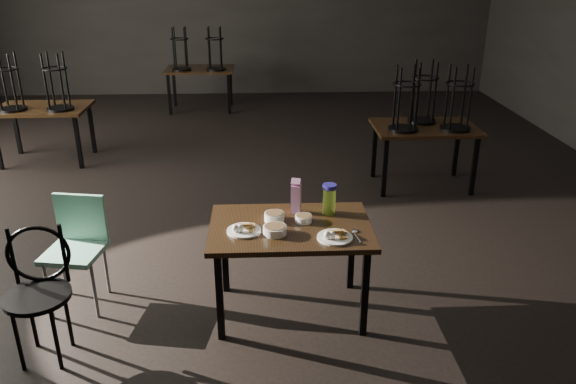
{
  "coord_description": "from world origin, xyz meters",
  "views": [
    {
      "loc": [
        0.48,
        -5.41,
        2.59
      ],
      "look_at": [
        0.67,
        -1.28,
        0.85
      ],
      "focal_mm": 35.0,
      "sensor_mm": 36.0,
      "label": 1
    }
  ],
  "objects_px": {
    "water_bottle": "(329,199)",
    "school_chair": "(77,242)",
    "juice_carton": "(296,197)",
    "main_table": "(290,235)",
    "bentwood_chair": "(38,284)"
  },
  "relations": [
    {
      "from": "water_bottle",
      "to": "main_table",
      "type": "bearing_deg",
      "value": -146.91
    },
    {
      "from": "school_chair",
      "to": "juice_carton",
      "type": "bearing_deg",
      "value": 9.92
    },
    {
      "from": "main_table",
      "to": "water_bottle",
      "type": "xyz_separation_m",
      "value": [
        0.31,
        0.2,
        0.2
      ]
    },
    {
      "from": "main_table",
      "to": "bentwood_chair",
      "type": "relative_size",
      "value": 1.29
    },
    {
      "from": "main_table",
      "to": "juice_carton",
      "type": "xyz_separation_m",
      "value": [
        0.05,
        0.23,
        0.21
      ]
    },
    {
      "from": "main_table",
      "to": "water_bottle",
      "type": "bearing_deg",
      "value": 33.09
    },
    {
      "from": "main_table",
      "to": "bentwood_chair",
      "type": "distance_m",
      "value": 1.78
    },
    {
      "from": "water_bottle",
      "to": "bentwood_chair",
      "type": "xyz_separation_m",
      "value": [
        -2.03,
        -0.61,
        -0.32
      ]
    },
    {
      "from": "juice_carton",
      "to": "water_bottle",
      "type": "bearing_deg",
      "value": -6.25
    },
    {
      "from": "juice_carton",
      "to": "water_bottle",
      "type": "relative_size",
      "value": 1.19
    },
    {
      "from": "juice_carton",
      "to": "bentwood_chair",
      "type": "bearing_deg",
      "value": -160.37
    },
    {
      "from": "main_table",
      "to": "school_chair",
      "type": "distance_m",
      "value": 1.68
    },
    {
      "from": "water_bottle",
      "to": "school_chair",
      "type": "relative_size",
      "value": 0.27
    },
    {
      "from": "school_chair",
      "to": "bentwood_chair",
      "type": "bearing_deg",
      "value": -86.27
    },
    {
      "from": "main_table",
      "to": "bentwood_chair",
      "type": "bearing_deg",
      "value": -166.77
    }
  ]
}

